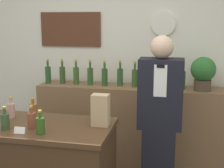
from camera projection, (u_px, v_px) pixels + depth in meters
name	position (u px, v px, depth m)	size (l,w,h in m)	color
back_wall	(117.00, 55.00, 3.87)	(5.20, 0.09, 2.70)	silver
back_shelf	(132.00, 128.00, 3.75)	(2.25, 0.40, 1.01)	brown
shopkeeper	(160.00, 121.00, 3.00)	(0.41, 0.26, 1.64)	black
potted_plant	(203.00, 72.00, 3.41)	(0.27, 0.27, 0.37)	#4C3D2D
paper_bag	(101.00, 110.00, 2.59)	(0.14, 0.10, 0.27)	tan
price_card_right	(20.00, 130.00, 2.42)	(0.09, 0.02, 0.06)	white
counter_bottle_1	(11.00, 110.00, 2.81)	(0.07, 0.07, 0.19)	tan
counter_bottle_2	(5.00, 121.00, 2.51)	(0.07, 0.07, 0.19)	#314C2C
counter_bottle_3	(33.00, 111.00, 2.79)	(0.07, 0.07, 0.19)	brown
counter_bottle_4	(32.00, 120.00, 2.53)	(0.07, 0.07, 0.19)	brown
counter_bottle_5	(40.00, 125.00, 2.41)	(0.07, 0.07, 0.19)	#2D521A
shelf_bottle_0	(48.00, 74.00, 3.82)	(0.07, 0.07, 0.30)	#264D27
shelf_bottle_1	(62.00, 74.00, 3.80)	(0.07, 0.07, 0.30)	#304C23
shelf_bottle_2	(76.00, 75.00, 3.76)	(0.07, 0.07, 0.30)	#345624
shelf_bottle_3	(90.00, 76.00, 3.72)	(0.07, 0.07, 0.30)	#2F5229
shelf_bottle_4	(105.00, 76.00, 3.67)	(0.07, 0.07, 0.30)	#2C4F22
shelf_bottle_5	(120.00, 76.00, 3.67)	(0.07, 0.07, 0.30)	#2E5029
shelf_bottle_6	(135.00, 77.00, 3.60)	(0.07, 0.07, 0.30)	#345421
shelf_bottle_7	(150.00, 78.00, 3.57)	(0.07, 0.07, 0.30)	#324F27
shelf_bottle_8	(166.00, 78.00, 3.55)	(0.07, 0.07, 0.30)	#315828
shelf_bottle_9	(182.00, 79.00, 3.50)	(0.07, 0.07, 0.30)	#274C1F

